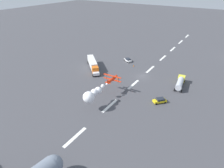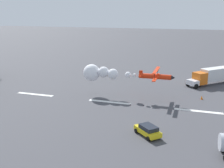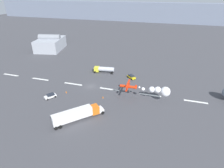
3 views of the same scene
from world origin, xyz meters
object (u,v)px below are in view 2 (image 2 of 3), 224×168
Objects in this scene: airport_staff_sedan at (148,130)px; traffic_cone_far at (202,97)px; stunt_biplane_red at (105,73)px; semi_truck_orange at (218,74)px.

airport_staff_sedan is 20.38m from traffic_cone_far.
airport_staff_sedan is at bearing 126.40° from stunt_biplane_red.
traffic_cone_far is (-6.67, -19.25, -0.44)m from airport_staff_sedan.
semi_truck_orange reaches higher than traffic_cone_far.
semi_truck_orange is 17.84× the size of traffic_cone_far.
semi_truck_orange is (-21.84, -17.16, -2.36)m from stunt_biplane_red.
semi_truck_orange is at bearing -102.96° from traffic_cone_far.
airport_staff_sedan is (9.91, 33.33, -1.33)m from semi_truck_orange.
stunt_biplane_red reaches higher than airport_staff_sedan.
stunt_biplane_red is 27.87m from semi_truck_orange.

